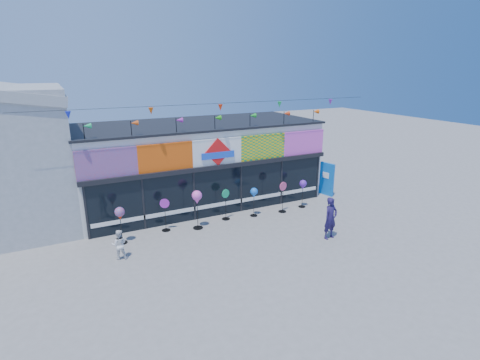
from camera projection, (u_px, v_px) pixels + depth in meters
ground at (253, 244)px, 14.97m from camera, size 80.00×80.00×0.00m
kite_shop at (198, 162)px, 19.46m from camera, size 16.00×5.70×5.31m
blue_sign at (327, 179)px, 20.52m from camera, size 0.32×0.91×1.81m
spinner_0 at (120, 215)px, 14.69m from camera, size 0.39×0.39×1.54m
spinner_1 at (165, 214)px, 15.97m from camera, size 0.39×0.37×1.45m
spinner_2 at (197, 198)px, 16.03m from camera, size 0.44×0.44×1.74m
spinner_3 at (226, 204)px, 17.19m from camera, size 0.40×0.37×1.46m
spinner_4 at (254, 194)px, 17.49m from camera, size 0.35×0.35×1.40m
spinner_5 at (283, 196)px, 18.07m from camera, size 0.43×0.39×1.52m
spinner_6 at (303, 185)px, 18.62m from camera, size 0.36×0.36×1.42m
adult_man at (331, 218)px, 15.24m from camera, size 0.69×0.50×1.75m
child at (119, 244)px, 13.66m from camera, size 0.62×0.45×1.14m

